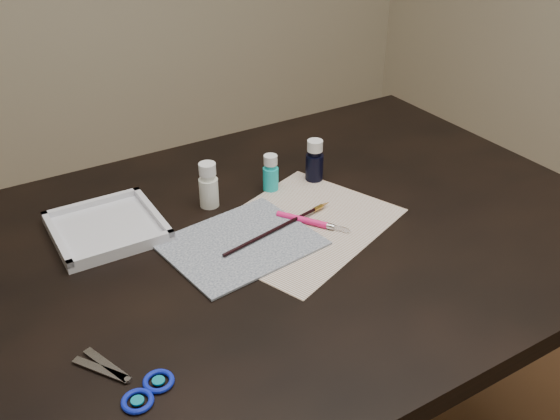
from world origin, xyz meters
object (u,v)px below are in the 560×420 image
paint_bottle_white (208,185)px  scissors (116,378)px  paper (300,226)px  paint_bottle_navy (315,160)px  paint_bottle_cyan (271,173)px  palette_tray (107,227)px  canvas (240,243)px

paint_bottle_white → scissors: paint_bottle_white is taller
paper → paint_bottle_navy: 0.20m
paper → paint_bottle_cyan: size_ratio=4.52×
paint_bottle_navy → palette_tray: 0.45m
scissors → canvas: bearing=-89.6°
paint_bottle_cyan → scissors: 0.58m
paper → canvas: (-0.13, 0.00, 0.00)m
canvas → palette_tray: 0.26m
paper → scissors: scissors is taller
paint_bottle_white → paint_bottle_cyan: paint_bottle_white is taller
scissors → palette_tray: palette_tray is taller
paper → canvas: bearing=178.5°
paper → paint_bottle_white: size_ratio=3.80×
paint_bottle_navy → paint_bottle_cyan: bearing=173.9°
paper → paint_bottle_white: (-0.11, 0.16, 0.05)m
paint_bottle_white → paint_bottle_cyan: bearing=-3.2°
paint_bottle_navy → canvas: bearing=-151.6°
paper → paint_bottle_navy: (0.13, 0.14, 0.05)m
paint_bottle_cyan → paint_bottle_navy: (0.10, -0.01, 0.01)m
paint_bottle_white → paint_bottle_cyan: 0.14m
canvas → paint_bottle_cyan: paint_bottle_cyan is taller
canvas → paint_bottle_cyan: size_ratio=3.30×
paint_bottle_cyan → scissors: bearing=-142.3°
canvas → paint_bottle_navy: size_ratio=2.83×
paper → paint_bottle_cyan: (0.03, 0.15, 0.04)m
scissors → palette_tray: size_ratio=0.87×
paint_bottle_cyan → paint_bottle_navy: 0.10m
palette_tray → paint_bottle_navy: bearing=-3.8°
paint_bottle_white → paper: bearing=-54.8°
paint_bottle_cyan → scissors: size_ratio=0.47×
paint_bottle_white → palette_tray: 0.21m
paper → canvas: 0.13m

